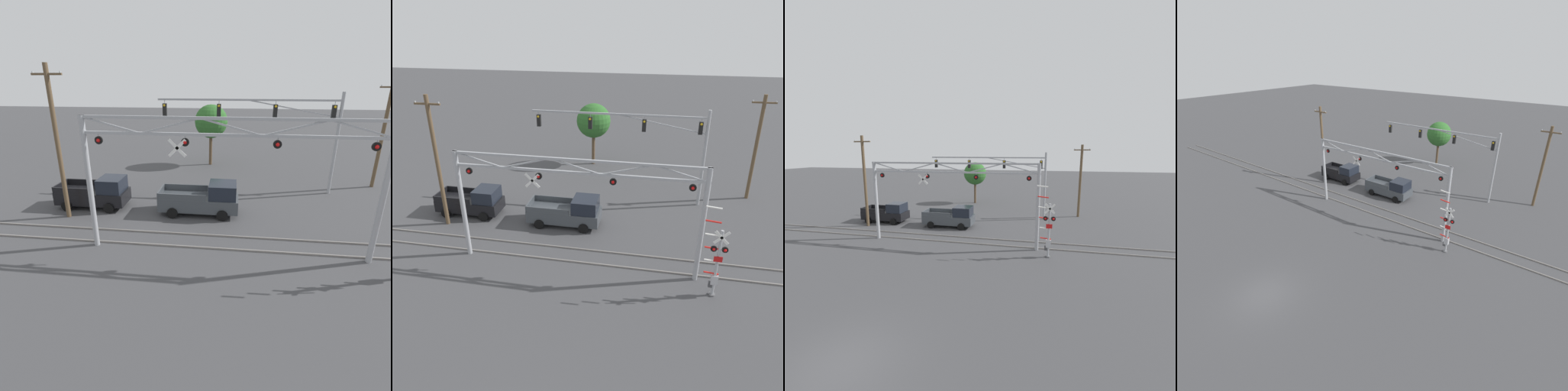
% 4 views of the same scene
% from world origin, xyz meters
% --- Properties ---
extents(rail_track_near, '(80.00, 0.08, 0.10)m').
position_xyz_m(rail_track_near, '(0.00, 13.43, 0.05)').
color(rail_track_near, gray).
rests_on(rail_track_near, ground_plane).
extents(rail_track_far, '(80.00, 0.08, 0.10)m').
position_xyz_m(rail_track_far, '(0.00, 14.86, 0.05)').
color(rail_track_far, gray).
rests_on(rail_track_far, ground_plane).
extents(crossing_gantry, '(14.24, 0.30, 6.87)m').
position_xyz_m(crossing_gantry, '(-0.01, 13.15, 4.60)').
color(crossing_gantry, '#9EA0A5').
rests_on(crossing_gantry, ground_plane).
extents(traffic_signal_span, '(13.58, 0.39, 7.62)m').
position_xyz_m(traffic_signal_span, '(3.97, 23.06, 5.45)').
color(traffic_signal_span, '#9EA0A5').
rests_on(traffic_signal_span, ground_plane).
extents(pickup_truck_lead, '(5.17, 2.30, 2.17)m').
position_xyz_m(pickup_truck_lead, '(-1.64, 18.03, 1.00)').
color(pickup_truck_lead, '#3D4247').
rests_on(pickup_truck_lead, ground_plane).
extents(pickup_truck_following, '(4.81, 2.30, 2.17)m').
position_xyz_m(pickup_truck_following, '(-9.14, 18.32, 1.00)').
color(pickup_truck_following, black).
rests_on(pickup_truck_following, ground_plane).
extents(utility_pole_left, '(1.80, 0.28, 9.30)m').
position_xyz_m(utility_pole_left, '(-10.36, 16.43, 4.80)').
color(utility_pole_left, brown).
rests_on(utility_pole_left, ground_plane).
extents(utility_pole_right, '(1.80, 0.28, 8.50)m').
position_xyz_m(utility_pole_right, '(11.86, 25.14, 4.39)').
color(utility_pole_right, brown).
rests_on(utility_pole_right, ground_plane).
extents(background_tree_beyond_span, '(3.33, 3.33, 6.14)m').
position_xyz_m(background_tree_beyond_span, '(-2.14, 30.80, 4.45)').
color(background_tree_beyond_span, brown).
rests_on(background_tree_beyond_span, ground_plane).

